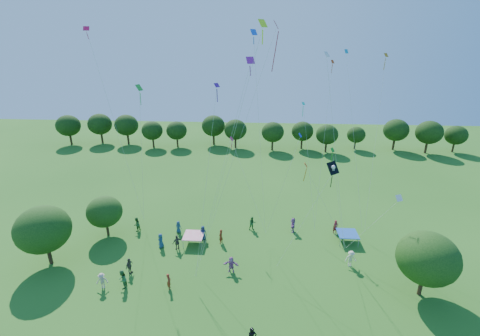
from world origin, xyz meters
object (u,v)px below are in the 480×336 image
Objects in this scene: near_tree_east at (428,258)px; tent_red_stripe at (194,235)px; tent_blue at (348,234)px; near_tree_west at (43,229)px; near_tree_north at (105,212)px; pirate_kite at (332,170)px; red_high_kite at (259,82)px.

tent_red_stripe is at bearing 163.38° from near_tree_east.
near_tree_east reaches higher than tent_blue.
near_tree_east is at bearing -3.22° from near_tree_west.
near_tree_west is at bearing -122.06° from near_tree_north.
pirate_kite reaches higher than near_tree_west.
pirate_kite is at bearing -124.78° from tent_blue.
pirate_kite is 0.48× the size of red_high_kite.
near_tree_east is at bearing -8.13° from red_high_kite.
tent_red_stripe is at bearing -5.65° from near_tree_north.
near_tree_north is at bearing -178.99° from tent_blue.
near_tree_east is (35.80, -2.01, -0.15)m from near_tree_west.
red_high_kite is at bearing -17.26° from near_tree_north.
red_high_kite is at bearing -150.14° from tent_blue.
near_tree_north is 27.93m from tent_blue.
tent_red_stripe is 1.00× the size of tent_blue.
tent_red_stripe is 17.19m from pirate_kite.
near_tree_north is 2.23× the size of tent_red_stripe.
pirate_kite is (-3.82, -5.50, 9.81)m from tent_blue.
red_high_kite reaches higher than tent_blue.
near_tree_north is 0.23× the size of red_high_kite.
near_tree_west is 0.63× the size of pirate_kite.
near_tree_east is 20.77m from red_high_kite.
pirate_kite reaches higher than near_tree_north.
near_tree_north is at bearing 166.84° from near_tree_east.
red_high_kite is (-10.33, -5.93, 17.25)m from tent_blue.
tent_blue is at bearing 1.01° from near_tree_north.
red_high_kite is at bearing -176.23° from pirate_kite.
pirate_kite is at bearing 3.77° from red_high_kite.
near_tree_west is at bearing -178.89° from pirate_kite.
near_tree_west is 14.97m from tent_red_stripe.
near_tree_east reaches higher than tent_red_stripe.
red_high_kite reaches higher than near_tree_east.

